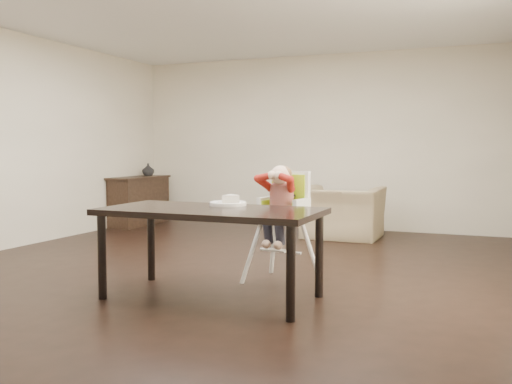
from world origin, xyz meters
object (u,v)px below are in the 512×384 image
armchair (341,204)px  high_chair (283,200)px  dining_table (211,218)px  sideboard (139,200)px

armchair → high_chair: bearing=92.6°
dining_table → armchair: armchair is taller
high_chair → armchair: high_chair is taller
dining_table → armchair: size_ratio=1.66×
dining_table → high_chair: high_chair is taller
dining_table → sideboard: bearing=130.7°
armchair → sideboard: 3.40m
armchair → sideboard: bearing=-1.9°
high_chair → sideboard: (-3.51, 2.88, -0.37)m
dining_table → sideboard: 4.87m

